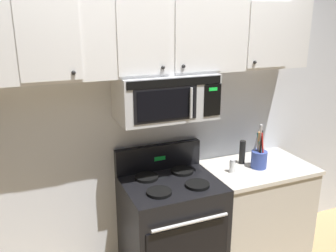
% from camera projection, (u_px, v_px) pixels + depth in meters
% --- Properties ---
extents(back_wall, '(5.20, 0.10, 2.70)m').
position_uv_depth(back_wall, '(154.00, 116.00, 3.04)').
color(back_wall, silver).
rests_on(back_wall, ground_plane).
extents(stove_range, '(0.76, 0.69, 1.12)m').
position_uv_depth(stove_range, '(171.00, 229.00, 2.98)').
color(stove_range, black).
rests_on(stove_range, ground_plane).
extents(over_range_microwave, '(0.76, 0.43, 0.35)m').
position_uv_depth(over_range_microwave, '(165.00, 96.00, 2.76)').
color(over_range_microwave, '#B7BABF').
extents(upper_cabinets, '(2.50, 0.36, 0.55)m').
position_uv_depth(upper_cabinets, '(164.00, 36.00, 2.65)').
color(upper_cabinets, silver).
extents(counter_segment, '(0.93, 0.65, 0.90)m').
position_uv_depth(counter_segment, '(254.00, 210.00, 3.30)').
color(counter_segment, '#BCB7AD').
rests_on(counter_segment, ground_plane).
extents(utensil_crock_blue, '(0.14, 0.14, 0.40)m').
position_uv_depth(utensil_crock_blue, '(259.00, 157.00, 3.10)').
color(utensil_crock_blue, '#384C9E').
rests_on(utensil_crock_blue, counter_segment).
extents(salt_shaker, '(0.05, 0.05, 0.12)m').
position_uv_depth(salt_shaker, '(232.00, 166.00, 3.02)').
color(salt_shaker, white).
rests_on(salt_shaker, counter_segment).
extents(pepper_mill, '(0.05, 0.05, 0.22)m').
position_uv_depth(pepper_mill, '(242.00, 152.00, 3.18)').
color(pepper_mill, black).
rests_on(pepper_mill, counter_segment).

